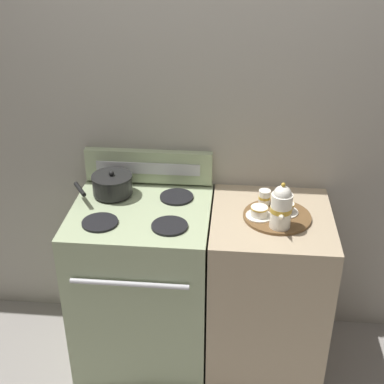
{
  "coord_description": "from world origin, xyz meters",
  "views": [
    {
      "loc": [
        0.17,
        -2.25,
        2.26
      ],
      "look_at": [
        -0.05,
        0.07,
        0.99
      ],
      "focal_mm": 50.0,
      "sensor_mm": 36.0,
      "label": 1
    }
  ],
  "objects_px": {
    "teapot": "(281,207)",
    "serving_tray": "(277,216)",
    "teacup_right": "(259,212)",
    "creamer_jug": "(264,197)",
    "saucepan": "(112,184)",
    "stove": "(144,283)",
    "teacup_left": "(285,208)"
  },
  "relations": [
    {
      "from": "teacup_left",
      "to": "teacup_right",
      "type": "bearing_deg",
      "value": -158.85
    },
    {
      "from": "serving_tray",
      "to": "teacup_right",
      "type": "height_order",
      "value": "teacup_right"
    },
    {
      "from": "teacup_right",
      "to": "teacup_left",
      "type": "bearing_deg",
      "value": 21.15
    },
    {
      "from": "saucepan",
      "to": "serving_tray",
      "type": "xyz_separation_m",
      "value": [
        0.84,
        -0.15,
        -0.06
      ]
    },
    {
      "from": "stove",
      "to": "teapot",
      "type": "bearing_deg",
      "value": -9.15
    },
    {
      "from": "teacup_left",
      "to": "creamer_jug",
      "type": "bearing_deg",
      "value": 143.73
    },
    {
      "from": "stove",
      "to": "creamer_jug",
      "type": "xyz_separation_m",
      "value": [
        0.61,
        0.1,
        0.51
      ]
    },
    {
      "from": "teapot",
      "to": "teacup_right",
      "type": "xyz_separation_m",
      "value": [
        -0.09,
        0.08,
        -0.08
      ]
    },
    {
      "from": "serving_tray",
      "to": "creamer_jug",
      "type": "relative_size",
      "value": 4.31
    },
    {
      "from": "saucepan",
      "to": "creamer_jug",
      "type": "bearing_deg",
      "value": -3.18
    },
    {
      "from": "teacup_right",
      "to": "serving_tray",
      "type": "bearing_deg",
      "value": 11.53
    },
    {
      "from": "saucepan",
      "to": "teapot",
      "type": "xyz_separation_m",
      "value": [
        0.85,
        -0.25,
        0.06
      ]
    },
    {
      "from": "stove",
      "to": "teapot",
      "type": "height_order",
      "value": "teapot"
    },
    {
      "from": "serving_tray",
      "to": "teapot",
      "type": "xyz_separation_m",
      "value": [
        0.01,
        -0.1,
        0.11
      ]
    },
    {
      "from": "teapot",
      "to": "creamer_jug",
      "type": "bearing_deg",
      "value": 108.03
    },
    {
      "from": "teapot",
      "to": "serving_tray",
      "type": "bearing_deg",
      "value": 93.57
    },
    {
      "from": "stove",
      "to": "saucepan",
      "type": "distance_m",
      "value": 0.56
    },
    {
      "from": "stove",
      "to": "serving_tray",
      "type": "bearing_deg",
      "value": -0.76
    },
    {
      "from": "teapot",
      "to": "creamer_jug",
      "type": "xyz_separation_m",
      "value": [
        -0.07,
        0.21,
        -0.07
      ]
    },
    {
      "from": "serving_tray",
      "to": "teapot",
      "type": "height_order",
      "value": "teapot"
    },
    {
      "from": "saucepan",
      "to": "serving_tray",
      "type": "height_order",
      "value": "saucepan"
    },
    {
      "from": "teacup_right",
      "to": "creamer_jug",
      "type": "height_order",
      "value": "creamer_jug"
    },
    {
      "from": "serving_tray",
      "to": "teacup_left",
      "type": "relative_size",
      "value": 2.59
    },
    {
      "from": "serving_tray",
      "to": "creamer_jug",
      "type": "height_order",
      "value": "creamer_jug"
    },
    {
      "from": "creamer_jug",
      "to": "teapot",
      "type": "bearing_deg",
      "value": -71.97
    },
    {
      "from": "serving_tray",
      "to": "teacup_right",
      "type": "relative_size",
      "value": 2.59
    },
    {
      "from": "saucepan",
      "to": "teapot",
      "type": "height_order",
      "value": "teapot"
    },
    {
      "from": "stove",
      "to": "teacup_left",
      "type": "height_order",
      "value": "teacup_left"
    },
    {
      "from": "saucepan",
      "to": "creamer_jug",
      "type": "distance_m",
      "value": 0.78
    },
    {
      "from": "teapot",
      "to": "stove",
      "type": "bearing_deg",
      "value": 170.85
    },
    {
      "from": "saucepan",
      "to": "stove",
      "type": "bearing_deg",
      "value": -39.54
    },
    {
      "from": "stove",
      "to": "creamer_jug",
      "type": "bearing_deg",
      "value": 8.91
    }
  ]
}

